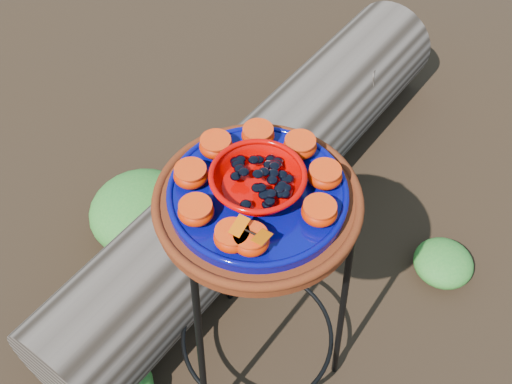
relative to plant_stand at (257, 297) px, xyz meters
name	(u,v)px	position (x,y,z in m)	size (l,w,h in m)	color
ground	(257,359)	(0.00, 0.00, -0.35)	(60.00, 60.00, 0.00)	black
plant_stand	(257,297)	(0.00, 0.00, 0.00)	(0.44, 0.44, 0.70)	black
terracotta_saucer	(258,203)	(0.00, 0.00, 0.37)	(0.41, 0.41, 0.03)	#59170E
cobalt_plate	(258,194)	(0.00, 0.00, 0.40)	(0.35, 0.35, 0.02)	#040C48
red_bowl	(258,182)	(0.00, 0.00, 0.43)	(0.18, 0.18, 0.05)	#C70200
glass_gems	(258,170)	(0.00, 0.00, 0.47)	(0.14, 0.14, 0.02)	black
orange_half_0	(251,241)	(-0.06, -0.12, 0.43)	(0.07, 0.07, 0.04)	#C10B00
orange_half_1	(319,212)	(0.08, -0.10, 0.43)	(0.07, 0.07, 0.04)	#C10B00
orange_half_2	(325,176)	(0.13, -0.03, 0.43)	(0.07, 0.07, 0.04)	#C10B00
orange_half_3	(300,146)	(0.12, 0.06, 0.43)	(0.07, 0.07, 0.04)	#C10B00
orange_half_4	(258,135)	(0.05, 0.12, 0.43)	(0.07, 0.07, 0.04)	#C10B00
orange_half_5	(216,146)	(-0.04, 0.13, 0.43)	(0.07, 0.07, 0.04)	#C10B00
orange_half_6	(191,175)	(-0.11, 0.07, 0.43)	(0.07, 0.07, 0.04)	#C10B00
orange_half_7	(196,211)	(-0.13, -0.02, 0.43)	(0.07, 0.07, 0.04)	#C10B00
orange_half_8	(232,237)	(-0.09, -0.10, 0.43)	(0.07, 0.07, 0.04)	#C10B00
butterfly	(251,232)	(-0.06, -0.12, 0.45)	(0.09, 0.05, 0.01)	#D55000
driftwood_log	(259,174)	(0.22, 0.52, -0.19)	(1.74, 0.46, 0.33)	black
foliage_right	(444,262)	(0.65, 0.06, -0.30)	(0.19, 0.19, 0.09)	#257023
foliage_back	(142,210)	(-0.17, 0.58, -0.26)	(0.34, 0.34, 0.17)	#257023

